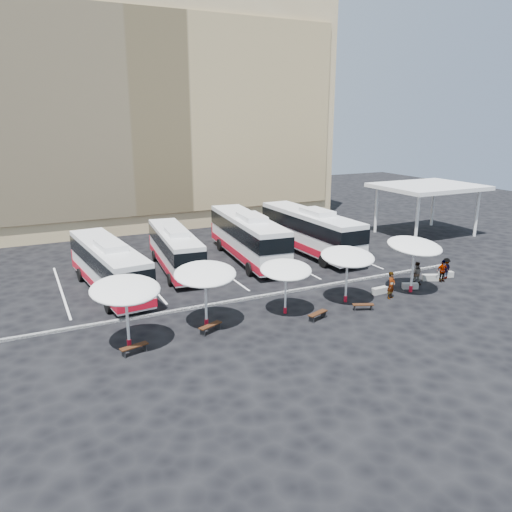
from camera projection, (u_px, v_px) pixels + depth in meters
name	position (u px, v px, depth m)	size (l,w,h in m)	color
ground	(262.00, 300.00, 33.57)	(120.00, 120.00, 0.00)	black
sandstone_building	(139.00, 110.00, 57.75)	(42.00, 18.25, 29.60)	tan
service_canopy	(428.00, 188.00, 51.02)	(10.00, 8.00, 5.20)	white
curb_divider	(259.00, 297.00, 33.99)	(34.00, 0.25, 0.15)	black
bay_lines	(218.00, 268.00, 40.50)	(24.15, 12.00, 0.01)	white
bus_0	(108.00, 265.00, 34.72)	(3.71, 12.11, 3.78)	white
bus_1	(175.00, 248.00, 39.63)	(3.41, 11.32, 3.54)	white
bus_2	(248.00, 236.00, 42.47)	(4.02, 13.30, 4.16)	white
bus_3	(310.00, 230.00, 44.55)	(3.23, 13.17, 4.17)	white
sunshade_0	(125.00, 290.00, 25.87)	(3.78, 3.83, 3.81)	white
sunshade_1	(205.00, 274.00, 28.57)	(4.52, 4.55, 3.78)	white
sunshade_2	(286.00, 270.00, 30.57)	(4.02, 4.05, 3.35)	white
sunshade_3	(348.00, 257.00, 32.42)	(4.17, 4.21, 3.67)	white
sunshade_4	(415.00, 246.00, 34.24)	(4.09, 4.14, 3.91)	white
wood_bench_0	(134.00, 348.00, 25.87)	(1.55, 0.74, 0.46)	black
wood_bench_1	(210.00, 327.00, 28.45)	(1.55, 0.97, 0.47)	black
wood_bench_2	(318.00, 314.00, 30.23)	(1.54, 0.88, 0.46)	black
wood_bench_3	(363.00, 306.00, 31.72)	(1.38, 0.86, 0.41)	black
conc_bench_0	(380.00, 291.00, 34.73)	(1.19, 0.40, 0.45)	#969691
conc_bench_1	(410.00, 286.00, 35.72)	(1.12, 0.37, 0.42)	#969691
conc_bench_2	(431.00, 278.00, 37.51)	(1.23, 0.41, 0.46)	#969691
conc_bench_3	(446.00, 275.00, 38.26)	(1.15, 0.38, 0.43)	#969691
passenger_0	(391.00, 285.00, 33.65)	(0.68, 0.45, 1.87)	black
passenger_1	(417.00, 273.00, 36.46)	(0.83, 0.65, 1.72)	black
passenger_2	(442.00, 271.00, 37.09)	(0.97, 0.40, 1.65)	black
passenger_3	(446.00, 268.00, 37.80)	(1.04, 0.60, 1.61)	black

